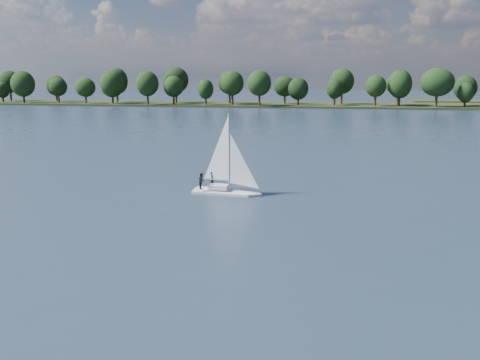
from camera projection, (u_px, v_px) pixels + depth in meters
The scene contains 4 objects.
ground at pixel (264, 133), 116.60m from camera, with size 700.00×700.00×0.00m, color #233342.
far_shore at pixel (300, 105), 224.72m from camera, with size 660.00×40.00×1.50m, color black.
sailboat at pixel (223, 171), 56.74m from camera, with size 7.02×2.66×9.02m.
treeline at pixel (292, 86), 219.75m from camera, with size 562.35×74.60×18.09m.
Camera 1 is at (15.66, -15.44, 12.49)m, focal length 40.00 mm.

